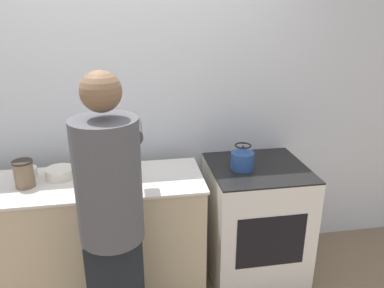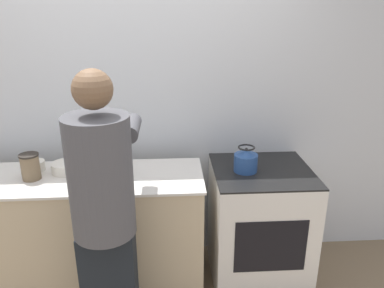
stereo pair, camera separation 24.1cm
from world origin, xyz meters
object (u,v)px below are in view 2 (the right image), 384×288
Objects in this scene: kettle at (246,161)px; knife at (111,179)px; person at (104,211)px; bowl_prep at (35,166)px; cutting_board at (106,183)px; canister_jar at (30,167)px; oven at (259,224)px.

knife is at bearing -171.18° from kettle.
kettle reaches higher than knife.
bowl_prep is at bearing 132.41° from person.
cutting_board is at bearing 97.62° from person.
person reaches higher than knife.
bowl_prep is at bearing 154.17° from cutting_board.
knife is 1.02× the size of kettle.
person is 9.19× the size of knife.
canister_jar is (0.03, -0.15, 0.06)m from bowl_prep.
cutting_board is (-1.08, -0.18, 0.47)m from oven.
knife is 1.32× the size of bowl_prep.
canister_jar reaches higher than oven.
kettle reaches higher than oven.
kettle is at bearing 2.38° from canister_jar.
person reaches higher than bowl_prep.
cutting_board is 1.64× the size of kettle.
knife reaches higher than oven.
cutting_board is at bearing -170.00° from kettle.
kettle is at bearing -174.47° from oven.
knife is at bearing 92.90° from person.
oven is at bearing 8.02° from knife.
person is 0.38m from cutting_board.
canister_jar is (-0.50, 0.11, 0.08)m from cutting_board.
canister_jar reaches higher than knife.
knife is at bearing 39.33° from cutting_board.
person is 1.06m from kettle.
canister_jar is (-1.58, -0.07, 0.55)m from oven.
knife reaches higher than cutting_board.
kettle reaches higher than cutting_board.
oven is 1.19m from cutting_board.
person is (-1.03, -0.56, 0.48)m from oven.
canister_jar reaches higher than kettle.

